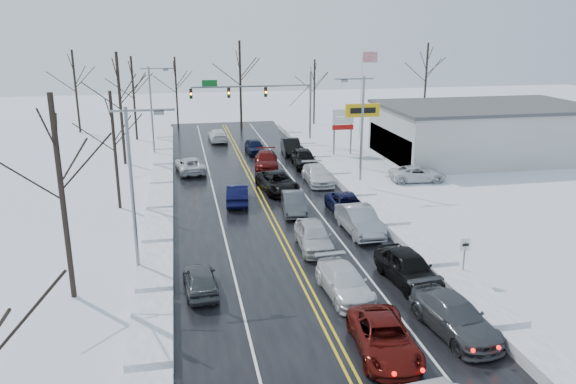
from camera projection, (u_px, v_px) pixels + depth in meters
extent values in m
plane|color=silver|center=(281.00, 237.00, 35.46)|extent=(160.00, 160.00, 0.00)
cube|color=black|center=(276.00, 226.00, 37.34)|extent=(14.00, 84.00, 0.01)
cube|color=white|center=(159.00, 234.00, 35.93)|extent=(1.84, 72.00, 0.59)
cube|color=white|center=(384.00, 219.00, 38.74)|extent=(1.84, 72.00, 0.59)
cylinder|color=slate|center=(310.00, 108.00, 62.20)|extent=(0.24, 0.24, 8.00)
cylinder|color=slate|center=(252.00, 86.00, 60.28)|extent=(13.00, 0.18, 0.18)
cylinder|color=slate|center=(300.00, 95.00, 61.58)|extent=(2.33, 0.10, 2.33)
cube|color=#0C591E|center=(210.00, 83.00, 59.33)|extent=(1.60, 0.08, 0.70)
cube|color=black|center=(266.00, 92.00, 60.75)|extent=(0.32, 0.25, 1.05)
sphere|color=#3F0705|center=(266.00, 89.00, 60.51)|extent=(0.20, 0.20, 0.20)
sphere|color=orange|center=(266.00, 92.00, 60.60)|extent=(0.22, 0.22, 0.22)
sphere|color=black|center=(266.00, 95.00, 60.68)|extent=(0.20, 0.20, 0.20)
cube|color=black|center=(229.00, 93.00, 60.00)|extent=(0.32, 0.25, 1.05)
sphere|color=#3F0705|center=(229.00, 90.00, 59.77)|extent=(0.20, 0.20, 0.20)
sphere|color=orange|center=(229.00, 93.00, 59.85)|extent=(0.22, 0.22, 0.22)
sphere|color=black|center=(229.00, 96.00, 59.94)|extent=(0.20, 0.20, 0.20)
cube|color=black|center=(191.00, 94.00, 59.26)|extent=(0.32, 0.25, 1.05)
sphere|color=#3F0705|center=(191.00, 91.00, 59.03)|extent=(0.20, 0.20, 0.20)
sphere|color=orange|center=(191.00, 94.00, 59.11)|extent=(0.22, 0.22, 0.22)
sphere|color=black|center=(191.00, 97.00, 59.20)|extent=(0.20, 0.20, 0.20)
cylinder|color=slate|center=(361.00, 138.00, 51.64)|extent=(0.20, 0.20, 5.60)
cube|color=#DFA90B|center=(362.00, 110.00, 50.89)|extent=(3.20, 0.30, 1.20)
cube|color=black|center=(363.00, 111.00, 50.73)|extent=(2.40, 0.04, 0.50)
cylinder|color=slate|center=(334.00, 135.00, 57.34)|extent=(0.16, 0.16, 4.00)
cylinder|color=slate|center=(351.00, 135.00, 57.67)|extent=(0.16, 0.16, 4.00)
cube|color=white|center=(343.00, 113.00, 56.85)|extent=(2.20, 0.22, 0.70)
cube|color=white|center=(343.00, 120.00, 57.08)|extent=(2.20, 0.22, 0.70)
cube|color=#AF110D|center=(343.00, 127.00, 57.28)|extent=(2.20, 0.22, 0.50)
cylinder|color=slate|center=(464.00, 261.00, 29.14)|extent=(0.08, 0.08, 2.20)
cube|color=white|center=(465.00, 245.00, 28.88)|extent=(0.55, 0.05, 0.70)
cube|color=black|center=(466.00, 245.00, 28.85)|extent=(0.35, 0.02, 0.15)
cylinder|color=silver|center=(361.00, 95.00, 65.00)|extent=(0.14, 0.14, 10.00)
cube|color=#BBBCB6|center=(484.00, 133.00, 56.11)|extent=(20.00, 12.00, 5.00)
cube|color=#262628|center=(389.00, 145.00, 54.52)|extent=(0.10, 11.00, 2.80)
cube|color=#3F3F42|center=(487.00, 106.00, 55.35)|extent=(20.40, 12.40, 0.30)
cylinder|color=slate|center=(362.00, 133.00, 45.14)|extent=(0.18, 0.18, 9.00)
cylinder|color=slate|center=(354.00, 79.00, 43.76)|extent=(3.20, 0.12, 0.12)
cube|color=slate|center=(344.00, 81.00, 43.65)|extent=(0.50, 0.25, 0.18)
cylinder|color=slate|center=(132.00, 194.00, 28.83)|extent=(0.18, 0.18, 9.00)
cylinder|color=slate|center=(142.00, 110.00, 27.75)|extent=(3.20, 0.12, 0.12)
cube|color=slate|center=(159.00, 113.00, 27.94)|extent=(0.50, 0.25, 0.18)
cylinder|color=slate|center=(152.00, 113.00, 55.15)|extent=(0.18, 0.18, 9.00)
cylinder|color=slate|center=(157.00, 69.00, 54.07)|extent=(3.20, 0.12, 0.12)
cube|color=slate|center=(166.00, 70.00, 54.26)|extent=(0.50, 0.25, 0.18)
cylinder|color=#2D231C|center=(63.00, 200.00, 26.25)|extent=(0.27, 0.27, 10.00)
cylinder|color=#2D231C|center=(115.00, 151.00, 39.81)|extent=(0.23, 0.23, 8.50)
cylinder|color=#2D231C|center=(121.00, 109.00, 52.55)|extent=(0.28, 0.28, 10.50)
cylinder|color=#2D231C|center=(134.00, 99.00, 64.05)|extent=(0.25, 0.25, 9.50)
cylinder|color=#2D231C|center=(76.00, 92.00, 68.29)|extent=(0.27, 0.27, 10.00)
cylinder|color=#2D231C|center=(176.00, 93.00, 71.59)|extent=(0.24, 0.24, 9.00)
cylinder|color=#2D231C|center=(240.00, 85.00, 70.91)|extent=(0.29, 0.29, 11.00)
cylinder|color=#2D231C|center=(314.00, 92.00, 74.53)|extent=(0.23, 0.23, 8.50)
cylinder|color=#2D231C|center=(426.00, 82.00, 77.68)|extent=(0.28, 0.28, 10.50)
imported|color=#540F0B|center=(383.00, 353.00, 22.93)|extent=(2.73, 5.15, 1.38)
imported|color=silver|center=(344.00, 295.00, 27.83)|extent=(2.23, 4.92, 1.40)
imported|color=silver|center=(314.00, 248.00, 33.60)|extent=(2.10, 4.79, 1.61)
imported|color=#424447|center=(294.00, 213.00, 39.99)|extent=(2.00, 4.55, 1.45)
imported|color=black|center=(277.00, 191.00, 45.14)|extent=(3.17, 5.75, 1.52)
imported|color=#540C0B|center=(266.00, 168.00, 52.31)|extent=(2.86, 5.54, 1.54)
imported|color=black|center=(255.00, 154.00, 58.27)|extent=(1.92, 4.40, 1.48)
imported|color=#414447|center=(453.00, 332.00, 24.49)|extent=(2.72, 5.40, 1.50)
imported|color=black|center=(407.00, 282.00, 29.18)|extent=(2.46, 5.15, 1.70)
imported|color=gray|center=(359.00, 233.00, 36.14)|extent=(1.95, 5.18, 1.69)
imported|color=black|center=(347.00, 213.00, 39.89)|extent=(2.25, 4.82, 1.34)
imported|color=silver|center=(317.00, 183.00, 47.44)|extent=(2.16, 5.10, 1.47)
imported|color=black|center=(304.00, 167.00, 52.91)|extent=(2.21, 5.03, 1.69)
imported|color=black|center=(291.00, 154.00, 57.88)|extent=(2.06, 5.02, 1.62)
imported|color=black|center=(238.00, 203.00, 42.11)|extent=(2.10, 4.68, 1.49)
imported|color=silver|center=(191.00, 172.00, 50.86)|extent=(2.86, 5.28, 1.40)
imported|color=white|center=(218.00, 141.00, 64.38)|extent=(2.18, 4.98, 1.42)
imported|color=#424547|center=(201.00, 292.00, 28.16)|extent=(1.83, 4.06, 1.35)
imported|color=silver|center=(417.00, 181.00, 48.02)|extent=(4.97, 2.64, 1.33)
imported|color=black|center=(424.00, 165.00, 53.50)|extent=(2.68, 5.43, 1.52)
imported|color=black|center=(382.00, 151.00, 59.45)|extent=(1.81, 4.28, 1.45)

